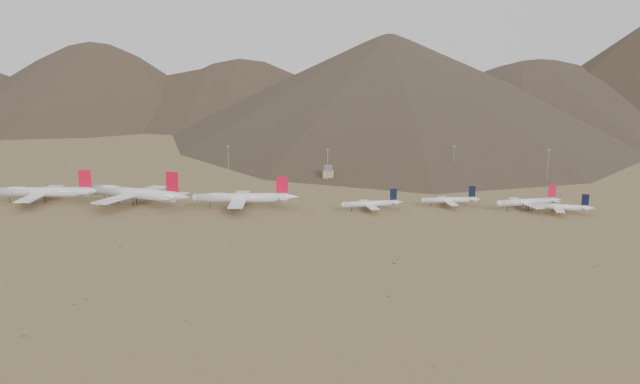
# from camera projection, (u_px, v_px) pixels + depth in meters

# --- Properties ---
(ground) EXTENTS (3000.00, 3000.00, 0.00)m
(ground) POSITION_uv_depth(u_px,v_px,m) (267.00, 218.00, 358.46)
(ground) COLOR olive
(ground) RESTS_ON ground
(mountain_ridge) EXTENTS (4400.00, 1000.00, 300.00)m
(mountain_ridge) POSITION_uv_depth(u_px,v_px,m) (330.00, 34.00, 1210.93)
(mountain_ridge) COLOR #4D3C2E
(mountain_ridge) RESTS_ON ground
(widebody_west) EXTENTS (71.56, 55.23, 21.26)m
(widebody_west) POSITION_uv_depth(u_px,v_px,m) (43.00, 192.00, 395.49)
(widebody_west) COLOR silver
(widebody_west) RESTS_ON ground
(widebody_centre) EXTENTS (75.06, 59.85, 23.25)m
(widebody_centre) POSITION_uv_depth(u_px,v_px,m) (133.00, 193.00, 388.41)
(widebody_centre) COLOR silver
(widebody_centre) RESTS_ON ground
(widebody_east) EXTENTS (65.63, 50.68, 19.50)m
(widebody_east) POSITION_uv_depth(u_px,v_px,m) (242.00, 198.00, 380.62)
(widebody_east) COLOR silver
(widebody_east) RESTS_ON ground
(narrowbody_a) EXTENTS (38.06, 28.14, 12.86)m
(narrowbody_a) POSITION_uv_depth(u_px,v_px,m) (371.00, 204.00, 375.86)
(narrowbody_a) COLOR silver
(narrowbody_a) RESTS_ON ground
(narrowbody_b) EXTENTS (38.28, 27.86, 12.70)m
(narrowbody_b) POSITION_uv_depth(u_px,v_px,m) (450.00, 200.00, 386.74)
(narrowbody_b) COLOR silver
(narrowbody_b) RESTS_ON ground
(narrowbody_c) EXTENTS (43.15, 32.04, 14.69)m
(narrowbody_c) POSITION_uv_depth(u_px,v_px,m) (528.00, 202.00, 378.19)
(narrowbody_c) COLOR silver
(narrowbody_c) RESTS_ON ground
(narrowbody_d) EXTENTS (37.00, 27.02, 12.31)m
(narrowbody_d) POSITION_uv_depth(u_px,v_px,m) (560.00, 207.00, 367.61)
(narrowbody_d) COLOR silver
(narrowbody_d) RESTS_ON ground
(control_tower) EXTENTS (8.00, 8.00, 12.00)m
(control_tower) POSITION_uv_depth(u_px,v_px,m) (328.00, 174.00, 473.33)
(control_tower) COLOR tan
(control_tower) RESTS_ON ground
(mast_far_west) EXTENTS (2.00, 0.60, 25.70)m
(mast_far_west) POSITION_uv_depth(u_px,v_px,m) (70.00, 160.00, 484.97)
(mast_far_west) COLOR gray
(mast_far_west) RESTS_ON ground
(mast_west) EXTENTS (2.00, 0.60, 25.70)m
(mast_west) POSITION_uv_depth(u_px,v_px,m) (228.00, 160.00, 484.70)
(mast_west) COLOR gray
(mast_west) RESTS_ON ground
(mast_centre) EXTENTS (2.00, 0.60, 25.70)m
(mast_centre) POSITION_uv_depth(u_px,v_px,m) (328.00, 165.00, 462.58)
(mast_centre) COLOR gray
(mast_centre) RESTS_ON ground
(mast_east) EXTENTS (2.00, 0.60, 25.70)m
(mast_east) POSITION_uv_depth(u_px,v_px,m) (454.00, 160.00, 484.25)
(mast_east) COLOR gray
(mast_east) RESTS_ON ground
(mast_far_east) EXTENTS (2.00, 0.60, 25.70)m
(mast_far_east) POSITION_uv_depth(u_px,v_px,m) (548.00, 165.00, 461.78)
(mast_far_east) COLOR gray
(mast_far_east) RESTS_ON ground
(desert_scrub) EXTENTS (339.16, 181.38, 0.89)m
(desert_scrub) POSITION_uv_depth(u_px,v_px,m) (331.00, 283.00, 247.79)
(desert_scrub) COLOR olive
(desert_scrub) RESTS_ON ground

